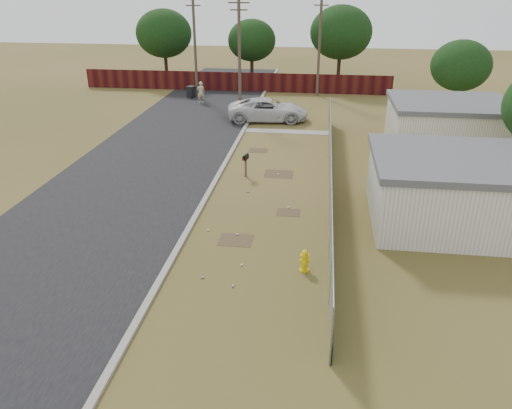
# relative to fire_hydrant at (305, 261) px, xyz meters

# --- Properties ---
(ground) EXTENTS (120.00, 120.00, 0.00)m
(ground) POSITION_rel_fire_hydrant_xyz_m (-2.16, 7.03, -0.43)
(ground) COLOR brown
(ground) RESTS_ON ground
(street) EXTENTS (15.10, 60.00, 0.12)m
(street) POSITION_rel_fire_hydrant_xyz_m (-8.92, 15.08, -0.41)
(street) COLOR black
(street) RESTS_ON ground
(chainlink_fence) EXTENTS (0.10, 27.06, 2.02)m
(chainlink_fence) POSITION_rel_fire_hydrant_xyz_m (0.96, 8.05, 0.37)
(chainlink_fence) COLOR gray
(chainlink_fence) RESTS_ON ground
(privacy_fence) EXTENTS (30.00, 0.12, 1.80)m
(privacy_fence) POSITION_rel_fire_hydrant_xyz_m (-8.16, 32.03, 0.47)
(privacy_fence) COLOR #48150F
(privacy_fence) RESTS_ON ground
(utility_poles) EXTENTS (12.60, 8.24, 9.00)m
(utility_poles) POSITION_rel_fire_hydrant_xyz_m (-5.83, 27.69, 4.27)
(utility_poles) COLOR brown
(utility_poles) RESTS_ON ground
(houses) EXTENTS (9.30, 17.24, 3.10)m
(houses) POSITION_rel_fire_hydrant_xyz_m (7.54, 10.16, 1.13)
(houses) COLOR white
(houses) RESTS_ON ground
(horizon_trees) EXTENTS (33.32, 31.94, 7.78)m
(horizon_trees) POSITION_rel_fire_hydrant_xyz_m (-1.32, 30.58, 4.20)
(horizon_trees) COLOR #362518
(horizon_trees) RESTS_ON ground
(fire_hydrant) EXTENTS (0.41, 0.41, 0.91)m
(fire_hydrant) POSITION_rel_fire_hydrant_xyz_m (0.00, 0.00, 0.00)
(fire_hydrant) COLOR yellow
(fire_hydrant) RESTS_ON ground
(mailbox) EXTENTS (0.30, 0.56, 1.29)m
(mailbox) POSITION_rel_fire_hydrant_xyz_m (-3.65, 9.41, 0.59)
(mailbox) COLOR brown
(mailbox) RESTS_ON ground
(pickup_truck) EXTENTS (6.36, 3.44, 1.69)m
(pickup_truck) POSITION_rel_fire_hydrant_xyz_m (-3.73, 21.46, 0.42)
(pickup_truck) COLOR silver
(pickup_truck) RESTS_ON ground
(pedestrian) EXTENTS (0.80, 0.67, 1.87)m
(pedestrian) POSITION_rel_fire_hydrant_xyz_m (-10.23, 26.63, 0.51)
(pedestrian) COLOR #C6B891
(pedestrian) RESTS_ON ground
(trash_bin) EXTENTS (0.88, 0.95, 1.04)m
(trash_bin) POSITION_rel_fire_hydrant_xyz_m (-11.66, 28.67, 0.10)
(trash_bin) COLOR black
(trash_bin) RESTS_ON ground
(scattered_litter) EXTENTS (3.41, 11.48, 0.07)m
(scattered_litter) POSITION_rel_fire_hydrant_xyz_m (-2.74, 3.17, -0.39)
(scattered_litter) COLOR silver
(scattered_litter) RESTS_ON ground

